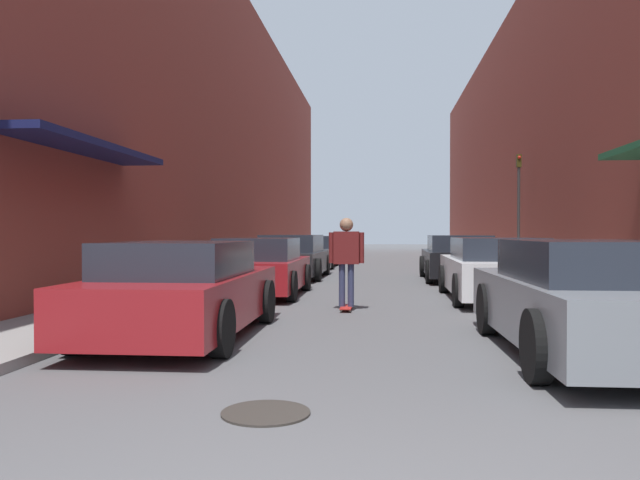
{
  "coord_description": "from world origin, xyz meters",
  "views": [
    {
      "loc": [
        0.18,
        -2.43,
        1.42
      ],
      "look_at": [
        -1.2,
        11.5,
        1.24
      ],
      "focal_mm": 35.0,
      "sensor_mm": 36.0,
      "label": 1
    }
  ],
  "objects_px": {
    "parked_car_left_2": "(293,257)",
    "skateboarder": "(346,254)",
    "parked_car_right_2": "(458,258)",
    "traffic_light": "(519,199)",
    "parked_car_left_0": "(183,291)",
    "parked_car_left_1": "(260,268)",
    "parked_car_right_1": "(495,270)",
    "parked_car_left_3": "(312,252)",
    "parked_car_right_0": "(583,300)",
    "manhole_cover": "(266,413)"
  },
  "relations": [
    {
      "from": "parked_car_left_2",
      "to": "skateboarder",
      "type": "bearing_deg",
      "value": -74.95
    },
    {
      "from": "parked_car_right_2",
      "to": "manhole_cover",
      "type": "bearing_deg",
      "value": -102.8
    },
    {
      "from": "parked_car_left_0",
      "to": "parked_car_right_2",
      "type": "bearing_deg",
      "value": 64.77
    },
    {
      "from": "skateboarder",
      "to": "manhole_cover",
      "type": "xyz_separation_m",
      "value": [
        -0.26,
        -6.46,
        -1.02
      ]
    },
    {
      "from": "parked_car_left_0",
      "to": "parked_car_right_2",
      "type": "relative_size",
      "value": 1.01
    },
    {
      "from": "parked_car_left_0",
      "to": "traffic_light",
      "type": "xyz_separation_m",
      "value": [
        7.4,
        14.08,
        1.92
      ]
    },
    {
      "from": "parked_car_left_0",
      "to": "manhole_cover",
      "type": "xyz_separation_m",
      "value": [
        1.77,
        -3.39,
        -0.62
      ]
    },
    {
      "from": "parked_car_left_0",
      "to": "parked_car_right_1",
      "type": "bearing_deg",
      "value": 45.46
    },
    {
      "from": "parked_car_left_1",
      "to": "manhole_cover",
      "type": "relative_size",
      "value": 5.62
    },
    {
      "from": "parked_car_left_0",
      "to": "parked_car_left_1",
      "type": "bearing_deg",
      "value": 90.45
    },
    {
      "from": "parked_car_left_3",
      "to": "parked_car_left_2",
      "type": "bearing_deg",
      "value": -89.52
    },
    {
      "from": "parked_car_left_0",
      "to": "manhole_cover",
      "type": "bearing_deg",
      "value": -62.48
    },
    {
      "from": "parked_car_left_0",
      "to": "parked_car_left_3",
      "type": "distance_m",
      "value": 16.57
    },
    {
      "from": "parked_car_left_0",
      "to": "traffic_light",
      "type": "bearing_deg",
      "value": 62.28
    },
    {
      "from": "parked_car_left_0",
      "to": "parked_car_right_1",
      "type": "xyz_separation_m",
      "value": [
        5.02,
        5.1,
        0.0
      ]
    },
    {
      "from": "parked_car_left_1",
      "to": "parked_car_left_2",
      "type": "bearing_deg",
      "value": 90.2
    },
    {
      "from": "parked_car_right_2",
      "to": "parked_car_left_0",
      "type": "bearing_deg",
      "value": -115.23
    },
    {
      "from": "parked_car_left_1",
      "to": "skateboarder",
      "type": "height_order",
      "value": "skateboarder"
    },
    {
      "from": "parked_car_left_2",
      "to": "parked_car_right_0",
      "type": "xyz_separation_m",
      "value": [
        5.0,
        -11.68,
        0.01
      ]
    },
    {
      "from": "parked_car_right_1",
      "to": "skateboarder",
      "type": "distance_m",
      "value": 3.63
    },
    {
      "from": "parked_car_right_1",
      "to": "parked_car_right_2",
      "type": "height_order",
      "value": "parked_car_right_2"
    },
    {
      "from": "parked_car_left_1",
      "to": "skateboarder",
      "type": "distance_m",
      "value": 3.2
    },
    {
      "from": "parked_car_right_1",
      "to": "parked_car_left_3",
      "type": "bearing_deg",
      "value": 114.08
    },
    {
      "from": "parked_car_left_2",
      "to": "parked_car_right_1",
      "type": "height_order",
      "value": "parked_car_left_2"
    },
    {
      "from": "parked_car_right_0",
      "to": "parked_car_left_3",
      "type": "bearing_deg",
      "value": 106.19
    },
    {
      "from": "parked_car_right_2",
      "to": "traffic_light",
      "type": "xyz_separation_m",
      "value": [
        2.5,
        3.69,
        1.91
      ]
    },
    {
      "from": "parked_car_right_2",
      "to": "parked_car_right_0",
      "type": "bearing_deg",
      "value": -89.76
    },
    {
      "from": "traffic_light",
      "to": "parked_car_right_2",
      "type": "bearing_deg",
      "value": -124.14
    },
    {
      "from": "parked_car_left_1",
      "to": "parked_car_left_2",
      "type": "xyz_separation_m",
      "value": [
        -0.02,
        5.36,
        0.02
      ]
    },
    {
      "from": "traffic_light",
      "to": "skateboarder",
      "type": "bearing_deg",
      "value": -116.01
    },
    {
      "from": "manhole_cover",
      "to": "traffic_light",
      "type": "xyz_separation_m",
      "value": [
        5.63,
        17.47,
        2.54
      ]
    },
    {
      "from": "traffic_light",
      "to": "parked_car_left_0",
      "type": "bearing_deg",
      "value": -117.72
    },
    {
      "from": "parked_car_right_0",
      "to": "parked_car_right_1",
      "type": "distance_m",
      "value": 5.93
    },
    {
      "from": "parked_car_left_3",
      "to": "parked_car_right_0",
      "type": "bearing_deg",
      "value": -73.81
    },
    {
      "from": "parked_car_left_3",
      "to": "traffic_light",
      "type": "xyz_separation_m",
      "value": [
        7.51,
        -2.49,
        1.94
      ]
    },
    {
      "from": "parked_car_left_2",
      "to": "parked_car_right_1",
      "type": "bearing_deg",
      "value": -48.54
    },
    {
      "from": "parked_car_left_3",
      "to": "skateboarder",
      "type": "bearing_deg",
      "value": -81.0
    },
    {
      "from": "parked_car_left_1",
      "to": "traffic_light",
      "type": "xyz_separation_m",
      "value": [
        7.44,
        8.59,
        1.93
      ]
    },
    {
      "from": "parked_car_right_2",
      "to": "traffic_light",
      "type": "relative_size",
      "value": 1.09
    },
    {
      "from": "parked_car_left_0",
      "to": "parked_car_left_3",
      "type": "xyz_separation_m",
      "value": [
        -0.11,
        16.57,
        -0.01
      ]
    },
    {
      "from": "parked_car_left_3",
      "to": "parked_car_right_1",
      "type": "distance_m",
      "value": 12.57
    },
    {
      "from": "traffic_light",
      "to": "manhole_cover",
      "type": "bearing_deg",
      "value": -107.87
    },
    {
      "from": "parked_car_right_2",
      "to": "skateboarder",
      "type": "relative_size",
      "value": 2.6
    },
    {
      "from": "parked_car_right_0",
      "to": "traffic_light",
      "type": "distance_m",
      "value": 15.23
    },
    {
      "from": "parked_car_left_2",
      "to": "parked_car_left_3",
      "type": "bearing_deg",
      "value": 90.48
    },
    {
      "from": "parked_car_right_0",
      "to": "manhole_cover",
      "type": "xyz_separation_m",
      "value": [
        -3.18,
        -2.56,
        -0.64
      ]
    },
    {
      "from": "parked_car_right_0",
      "to": "skateboarder",
      "type": "xyz_separation_m",
      "value": [
        -2.91,
        3.9,
        0.38
      ]
    },
    {
      "from": "parked_car_left_3",
      "to": "parked_car_left_0",
      "type": "bearing_deg",
      "value": -89.62
    },
    {
      "from": "parked_car_right_0",
      "to": "parked_car_right_2",
      "type": "relative_size",
      "value": 1.05
    },
    {
      "from": "parked_car_left_2",
      "to": "skateboarder",
      "type": "relative_size",
      "value": 2.79
    }
  ]
}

